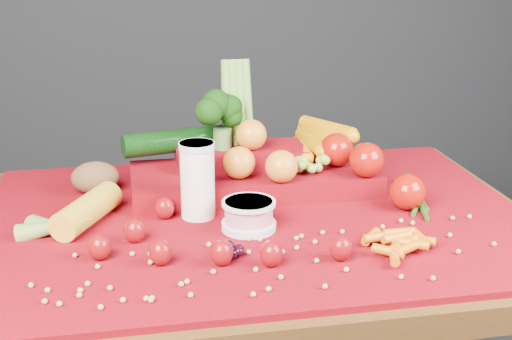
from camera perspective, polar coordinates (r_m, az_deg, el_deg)
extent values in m
cube|color=#36220C|center=(1.41, 0.15, -5.07)|extent=(1.10, 0.80, 0.05)
cube|color=#36220C|center=(1.87, -16.86, -12.50)|extent=(0.06, 0.06, 0.70)
cube|color=#36220C|center=(1.99, 12.16, -10.03)|extent=(0.06, 0.06, 0.70)
cube|color=maroon|center=(1.40, 0.15, -3.91)|extent=(1.05, 0.75, 0.01)
cylinder|color=white|center=(1.37, -4.70, -0.81)|extent=(0.07, 0.07, 0.15)
cylinder|color=silver|center=(1.35, -4.78, 1.96)|extent=(0.07, 0.07, 0.01)
cylinder|color=silver|center=(1.33, -0.58, -4.46)|extent=(0.10, 0.10, 0.01)
cylinder|color=pink|center=(1.32, -0.58, -3.35)|extent=(0.09, 0.09, 0.04)
cylinder|color=silver|center=(1.32, -0.59, -2.65)|extent=(0.10, 0.10, 0.01)
ellipsoid|color=maroon|center=(1.29, -9.70, -4.80)|extent=(0.04, 0.04, 0.04)
cone|color=#11420B|center=(1.28, -9.75, -3.93)|extent=(0.03, 0.03, 0.01)
ellipsoid|color=maroon|center=(1.24, -12.41, -6.06)|extent=(0.04, 0.04, 0.04)
cone|color=#11420B|center=(1.23, -12.47, -5.16)|extent=(0.03, 0.03, 0.01)
ellipsoid|color=maroon|center=(1.20, -7.65, -6.56)|extent=(0.04, 0.04, 0.04)
cone|color=#11420B|center=(1.19, -7.69, -5.63)|extent=(0.03, 0.03, 0.01)
ellipsoid|color=maroon|center=(1.19, -2.76, -6.63)|extent=(0.04, 0.04, 0.04)
cone|color=#11420B|center=(1.18, -2.77, -5.70)|extent=(0.03, 0.03, 0.01)
ellipsoid|color=maroon|center=(1.19, 1.23, -6.73)|extent=(0.04, 0.04, 0.04)
cone|color=#11420B|center=(1.18, 1.24, -5.79)|extent=(0.03, 0.03, 0.01)
ellipsoid|color=maroon|center=(1.22, 6.81, -6.23)|extent=(0.04, 0.04, 0.04)
cone|color=#11420B|center=(1.21, 6.85, -5.31)|extent=(0.03, 0.03, 0.01)
ellipsoid|color=maroon|center=(1.39, -7.34, -3.02)|extent=(0.04, 0.04, 0.04)
cone|color=#11420B|center=(1.38, -7.37, -2.20)|extent=(0.03, 0.03, 0.01)
ellipsoid|color=maroon|center=(1.35, -14.02, -4.04)|extent=(0.04, 0.04, 0.04)
cone|color=#11420B|center=(1.34, -14.09, -3.21)|extent=(0.03, 0.03, 0.01)
cylinder|color=yellow|center=(1.39, -13.36, -3.16)|extent=(0.13, 0.19, 0.06)
ellipsoid|color=brown|center=(1.54, -12.74, -0.60)|extent=(0.10, 0.07, 0.07)
cube|color=maroon|center=(1.53, -0.18, -0.74)|extent=(0.52, 0.22, 0.04)
cube|color=maroon|center=(1.56, -1.24, 1.20)|extent=(0.28, 0.12, 0.03)
sphere|color=#AA0407|center=(1.48, 8.85, 0.80)|extent=(0.07, 0.07, 0.07)
sphere|color=#AA0407|center=(1.45, 12.04, -1.72)|extent=(0.07, 0.07, 0.07)
sphere|color=#AA0407|center=(1.54, 6.47, 1.62)|extent=(0.07, 0.07, 0.07)
sphere|color=orange|center=(1.46, -1.36, 0.59)|extent=(0.07, 0.07, 0.07)
sphere|color=orange|center=(1.44, 2.05, 0.29)|extent=(0.07, 0.07, 0.07)
sphere|color=orange|center=(1.53, -0.39, 2.84)|extent=(0.07, 0.07, 0.07)
cylinder|color=orange|center=(1.61, 3.80, 1.68)|extent=(0.06, 0.17, 0.04)
cylinder|color=orange|center=(1.61, 4.50, 2.23)|extent=(0.04, 0.16, 0.04)
cylinder|color=orange|center=(1.61, 5.20, 2.78)|extent=(0.07, 0.17, 0.04)
cylinder|color=orange|center=(1.61, 5.73, 3.32)|extent=(0.10, 0.16, 0.04)
cylinder|color=#3F662D|center=(1.54, -2.69, 2.53)|extent=(0.04, 0.04, 0.04)
cylinder|color=olive|center=(1.57, -2.39, 4.80)|extent=(0.03, 0.06, 0.22)
cylinder|color=olive|center=(1.57, -1.81, 4.83)|extent=(0.02, 0.06, 0.22)
cylinder|color=olive|center=(1.57, -1.23, 4.85)|extent=(0.02, 0.06, 0.22)
cylinder|color=olive|center=(1.58, -0.66, 4.88)|extent=(0.03, 0.06, 0.22)
cylinder|color=black|center=(1.57, -6.53, 2.32)|extent=(0.23, 0.10, 0.05)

